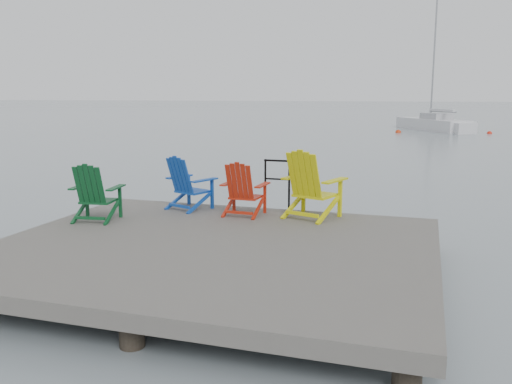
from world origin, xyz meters
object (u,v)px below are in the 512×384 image
(chair_blue, at_px, (188,183))
(chair_yellow, at_px, (311,184))
(handrail, at_px, (277,180))
(chair_red, at_px, (243,189))
(buoy_b, at_px, (398,133))
(buoy_d, at_px, (489,134))
(sailboat_near, at_px, (433,125))
(chair_green, at_px, (95,192))

(chair_blue, distance_m, chair_yellow, 2.24)
(handrail, relative_size, chair_yellow, 0.79)
(chair_red, relative_size, chair_yellow, 0.81)
(buoy_b, height_order, buoy_d, buoy_b)
(chair_red, relative_size, sailboat_near, 0.09)
(handrail, bearing_deg, chair_red, -123.05)
(chair_green, bearing_deg, buoy_d, 65.14)
(sailboat_near, xyz_separation_m, buoy_d, (3.53, -2.60, -0.36))
(handrail, xyz_separation_m, sailboat_near, (2.87, 32.02, -0.69))
(chair_green, bearing_deg, chair_yellow, 12.16)
(chair_green, relative_size, sailboat_near, 0.09)
(chair_yellow, bearing_deg, chair_green, -140.61)
(chair_green, height_order, chair_red, chair_green)
(sailboat_near, xyz_separation_m, buoy_b, (-2.24, -3.44, -0.36))
(sailboat_near, bearing_deg, buoy_d, -66.72)
(chair_yellow, bearing_deg, buoy_b, 108.61)
(chair_yellow, relative_size, buoy_b, 2.92)
(chair_yellow, xyz_separation_m, sailboat_near, (2.16, 32.51, -0.72))
(buoy_d, bearing_deg, chair_yellow, -100.77)
(chair_red, bearing_deg, chair_blue, 172.70)
(chair_green, relative_size, chair_yellow, 0.83)
(chair_blue, bearing_deg, chair_yellow, 20.83)
(chair_red, bearing_deg, handrail, 58.78)
(chair_red, height_order, buoy_d, chair_red)
(chair_green, relative_size, buoy_d, 2.82)
(buoy_b, bearing_deg, buoy_d, 8.28)
(buoy_b, bearing_deg, chair_blue, -94.26)
(chair_green, xyz_separation_m, sailboat_near, (5.46, 33.77, -0.62))
(chair_red, xyz_separation_m, chair_yellow, (1.13, 0.15, 0.11))
(chair_red, bearing_deg, sailboat_near, 86.07)
(handrail, relative_size, sailboat_near, 0.09)
(sailboat_near, bearing_deg, chair_yellow, -124.17)
(chair_blue, bearing_deg, sailboat_near, 103.74)
(handrail, height_order, sailboat_near, sailboat_near)
(chair_blue, height_order, buoy_b, chair_blue)
(chair_red, bearing_deg, buoy_b, 89.77)
(handrail, xyz_separation_m, buoy_b, (0.63, 28.58, -1.04))
(handrail, relative_size, chair_blue, 0.94)
(chair_green, bearing_deg, chair_red, 18.29)
(handrail, relative_size, buoy_d, 2.70)
(chair_red, xyz_separation_m, sailboat_near, (3.29, 32.66, -0.61))
(chair_red, xyz_separation_m, buoy_b, (1.05, 29.23, -0.96))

